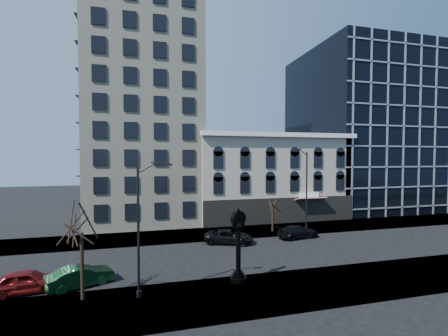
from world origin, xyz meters
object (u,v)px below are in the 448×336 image
object	(u,v)px
street_clock	(238,248)
street_lamp_near	(148,193)
car_near_b	(81,276)
car_near_a	(27,281)

from	to	relation	value
street_clock	street_lamp_near	bearing A→B (deg)	165.69
street_clock	street_lamp_near	world-z (taller)	street_lamp_near
street_lamp_near	car_near_b	size ratio (longest dim) A/B	2.00
car_near_b	street_clock	bearing A→B (deg)	-126.00
street_clock	car_near_a	size ratio (longest dim) A/B	1.18
street_lamp_near	car_near_a	distance (m)	10.45
street_clock	car_near_b	bearing A→B (deg)	146.99
street_lamp_near	car_near_b	xyz separation A→B (m)	(-4.67, 3.00, -6.09)
car_near_a	car_near_b	distance (m)	3.35
street_clock	car_near_a	bearing A→B (deg)	150.03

